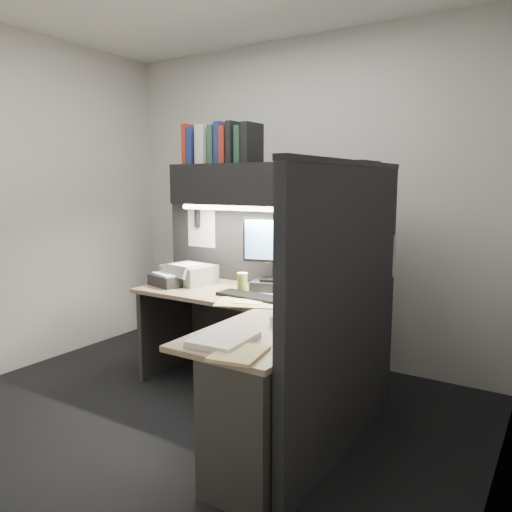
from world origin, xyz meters
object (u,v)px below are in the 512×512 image
Objects in this scene: keyboard at (250,296)px; printer at (189,274)px; overhead_shelf at (267,184)px; notebook_stack at (170,280)px; telephone at (351,294)px; desk at (244,366)px; coffee_cup at (242,283)px; monitor at (277,262)px.

printer is (-0.69, 0.17, 0.06)m from keyboard.
notebook_stack is at bearing -159.05° from overhead_shelf.
overhead_shelf is 3.17× the size of keyboard.
overhead_shelf is 5.56× the size of notebook_stack.
telephone is at bearing 14.12° from printer.
overhead_shelf is 1.05m from notebook_stack.
notebook_stack is at bearing -106.89° from printer.
desk is 0.77m from coffee_cup.
printer is (-1.29, -0.15, 0.03)m from telephone.
notebook_stack is (-1.01, 0.48, 0.33)m from desk.
desk is 6.10× the size of notebook_stack.
notebook_stack reaches higher than desk.
coffee_cup is 0.48× the size of notebook_stack.
desk is 0.60m from keyboard.
desk is 1.16m from notebook_stack.
coffee_cup is (-0.74, -0.22, 0.03)m from telephone.
keyboard is 3.63× the size of coffee_cup.
monitor reaches higher than telephone.
monitor reaches higher than coffee_cup.
overhead_shelf reaches higher than monitor.
printer reaches higher than notebook_stack.
coffee_cup is (-0.39, 0.56, 0.35)m from desk.
desk is at bearing -89.76° from monitor.
coffee_cup is at bearing -115.82° from overhead_shelf.
overhead_shelf reaches higher than keyboard.
coffee_cup is (-0.17, -0.20, -0.15)m from monitor.
overhead_shelf is at bearing -164.03° from telephone.
overhead_shelf is 2.89× the size of monitor.
notebook_stack is at bearing 154.45° from desk.
desk is 3.17× the size of monitor.
coffee_cup is at bearing -146.70° from monitor.
keyboard is at bearing -80.90° from overhead_shelf.
keyboard is at bearing -6.81° from printer.
telephone is at bearing 32.33° from keyboard.
keyboard is at bearing -37.54° from coffee_cup.
desk is at bearing -57.12° from keyboard.
printer is 0.17m from notebook_stack.
keyboard is at bearing -111.68° from monitor.
desk is at bearing -68.21° from overhead_shelf.
monitor is 0.60m from telephone.
overhead_shelf reaches higher than coffee_cup.
printer is (-0.64, -0.12, -0.70)m from overhead_shelf.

